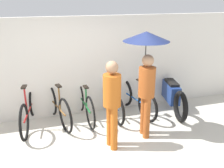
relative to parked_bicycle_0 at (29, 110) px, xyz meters
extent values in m
plane|color=beige|center=(1.22, -1.86, -0.39)|extent=(30.00, 30.00, 0.00)
cube|color=silver|center=(1.22, 0.38, 0.76)|extent=(11.39, 0.12, 2.29)
torus|color=black|center=(0.08, 0.53, -0.02)|extent=(0.17, 0.74, 0.74)
torus|color=black|center=(-0.08, -0.54, -0.02)|extent=(0.17, 0.74, 0.74)
cylinder|color=maroon|center=(0.00, -0.01, -0.02)|extent=(0.20, 1.08, 0.04)
cylinder|color=maroon|center=(-0.03, -0.19, 0.28)|extent=(0.04, 0.04, 0.60)
cube|color=black|center=(-0.03, -0.19, 0.60)|extent=(0.12, 0.21, 0.03)
cylinder|color=maroon|center=(0.08, 0.53, 0.30)|extent=(0.04, 0.04, 0.63)
cylinder|color=maroon|center=(0.08, 0.53, 0.61)|extent=(0.44, 0.10, 0.03)
torus|color=black|center=(0.50, 0.45, -0.01)|extent=(0.22, 0.74, 0.75)
torus|color=black|center=(0.72, -0.50, -0.01)|extent=(0.22, 0.74, 0.75)
cylinder|color=brown|center=(0.61, -0.02, -0.01)|extent=(0.26, 0.96, 0.04)
cylinder|color=brown|center=(0.65, -0.19, 0.26)|extent=(0.04, 0.04, 0.54)
cube|color=black|center=(0.65, -0.19, 0.54)|extent=(0.13, 0.22, 0.03)
cylinder|color=brown|center=(0.50, 0.45, 0.32)|extent=(0.04, 0.04, 0.66)
cylinder|color=brown|center=(0.50, 0.45, 0.64)|extent=(0.43, 0.13, 0.03)
torus|color=black|center=(1.19, 0.49, -0.02)|extent=(0.08, 0.73, 0.72)
torus|color=black|center=(1.24, -0.49, -0.02)|extent=(0.08, 0.73, 0.72)
cylinder|color=#19662D|center=(1.22, 0.00, -0.02)|extent=(0.09, 0.98, 0.04)
cylinder|color=#19662D|center=(1.22, -0.18, 0.21)|extent=(0.04, 0.04, 0.46)
cube|color=black|center=(1.22, -0.18, 0.45)|extent=(0.10, 0.20, 0.03)
cylinder|color=#19662D|center=(1.19, 0.49, 0.33)|extent=(0.04, 0.04, 0.71)
cylinder|color=#19662D|center=(1.19, 0.49, 0.69)|extent=(0.44, 0.05, 0.03)
torus|color=black|center=(1.79, 0.44, -0.05)|extent=(0.11, 0.68, 0.68)
torus|color=black|center=(1.86, -0.51, -0.05)|extent=(0.11, 0.68, 0.68)
cylinder|color=#19478C|center=(1.82, -0.03, -0.05)|extent=(0.10, 0.95, 0.04)
cylinder|color=#19478C|center=(1.84, -0.20, 0.22)|extent=(0.04, 0.04, 0.53)
cube|color=black|center=(1.84, -0.20, 0.50)|extent=(0.10, 0.21, 0.03)
cylinder|color=#19478C|center=(1.79, 0.44, 0.30)|extent=(0.04, 0.04, 0.70)
cylinder|color=#19478C|center=(1.79, 0.44, 0.65)|extent=(0.44, 0.06, 0.03)
torus|color=black|center=(2.33, 0.44, -0.03)|extent=(0.21, 0.72, 0.72)
torus|color=black|center=(2.53, -0.56, -0.03)|extent=(0.21, 0.72, 0.72)
cylinder|color=#19478C|center=(2.43, -0.06, -0.03)|extent=(0.24, 1.00, 0.04)
cylinder|color=#19478C|center=(2.47, -0.23, 0.23)|extent=(0.04, 0.04, 0.51)
cube|color=black|center=(2.47, -0.23, 0.50)|extent=(0.13, 0.21, 0.03)
cylinder|color=#19478C|center=(2.33, 0.44, 0.32)|extent=(0.04, 0.04, 0.69)
cylinder|color=#19478C|center=(2.33, 0.44, 0.66)|extent=(0.44, 0.12, 0.03)
cylinder|color=#B25619|center=(1.49, -1.38, 0.04)|extent=(0.13, 0.13, 0.85)
cylinder|color=#B25619|center=(1.47, -1.20, 0.04)|extent=(0.13, 0.13, 0.85)
cylinder|color=#B25619|center=(1.48, -1.29, 0.75)|extent=(0.32, 0.32, 0.58)
sphere|color=#997051|center=(1.48, -1.29, 1.17)|extent=(0.22, 0.22, 0.22)
cylinder|color=#9E4C1E|center=(2.23, -1.18, 0.04)|extent=(0.13, 0.13, 0.86)
cylinder|color=#9E4C1E|center=(2.24, -1.00, 0.04)|extent=(0.13, 0.13, 0.86)
cylinder|color=#9E4C1E|center=(2.23, -1.09, 0.76)|extent=(0.32, 0.32, 0.58)
sphere|color=tan|center=(2.23, -1.09, 1.19)|extent=(0.22, 0.22, 0.22)
cylinder|color=#332D28|center=(2.24, -0.95, 1.16)|extent=(0.02, 0.02, 0.72)
cone|color=#19234C|center=(2.24, -0.95, 1.61)|extent=(0.87, 0.87, 0.18)
torus|color=black|center=(3.52, 0.60, -0.03)|extent=(0.25, 0.72, 0.71)
torus|color=black|center=(3.25, -0.75, -0.03)|extent=(0.25, 0.72, 0.71)
cube|color=navy|center=(3.38, -0.08, 0.05)|extent=(0.38, 0.79, 0.44)
cube|color=black|center=(3.38, -0.08, 0.30)|extent=(0.32, 0.56, 0.06)
cylinder|color=#B2B2B7|center=(3.52, 0.60, 0.52)|extent=(0.57, 0.15, 0.03)
camera|label=1|loc=(0.30, -5.18, 2.33)|focal=40.00mm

